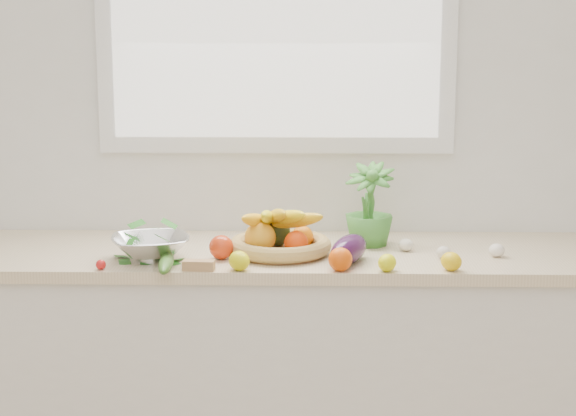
{
  "coord_description": "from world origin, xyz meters",
  "views": [
    {
      "loc": [
        0.11,
        -1.0,
        1.61
      ],
      "look_at": [
        0.05,
        1.93,
        1.05
      ],
      "focal_mm": 55.0,
      "sensor_mm": 36.0,
      "label": 1
    }
  ],
  "objects_px": {
    "cucumber": "(166,263)",
    "potted_herb": "(369,207)",
    "fruit_basket": "(279,239)",
    "colander_with_spinach": "(150,241)",
    "eggplant": "(349,249)",
    "apple": "(221,247)"
  },
  "relations": [
    {
      "from": "apple",
      "to": "colander_with_spinach",
      "type": "height_order",
      "value": "colander_with_spinach"
    },
    {
      "from": "potted_herb",
      "to": "fruit_basket",
      "type": "relative_size",
      "value": 0.73
    },
    {
      "from": "fruit_basket",
      "to": "colander_with_spinach",
      "type": "xyz_separation_m",
      "value": [
        -0.42,
        -0.1,
        0.01
      ]
    },
    {
      "from": "eggplant",
      "to": "colander_with_spinach",
      "type": "xyz_separation_m",
      "value": [
        -0.65,
        0.02,
        0.02
      ]
    },
    {
      "from": "cucumber",
      "to": "colander_with_spinach",
      "type": "xyz_separation_m",
      "value": [
        -0.07,
        0.11,
        0.04
      ]
    },
    {
      "from": "eggplant",
      "to": "fruit_basket",
      "type": "height_order",
      "value": "fruit_basket"
    },
    {
      "from": "apple",
      "to": "cucumber",
      "type": "xyz_separation_m",
      "value": [
        -0.16,
        -0.14,
        -0.02
      ]
    },
    {
      "from": "cucumber",
      "to": "potted_herb",
      "type": "distance_m",
      "value": 0.76
    },
    {
      "from": "colander_with_spinach",
      "to": "apple",
      "type": "bearing_deg",
      "value": 6.15
    },
    {
      "from": "apple",
      "to": "potted_herb",
      "type": "relative_size",
      "value": 0.26
    },
    {
      "from": "cucumber",
      "to": "potted_herb",
      "type": "relative_size",
      "value": 0.78
    },
    {
      "from": "cucumber",
      "to": "fruit_basket",
      "type": "relative_size",
      "value": 0.57
    },
    {
      "from": "apple",
      "to": "colander_with_spinach",
      "type": "bearing_deg",
      "value": -173.85
    },
    {
      "from": "potted_herb",
      "to": "fruit_basket",
      "type": "bearing_deg",
      "value": -155.17
    },
    {
      "from": "eggplant",
      "to": "cucumber",
      "type": "bearing_deg",
      "value": -170.86
    },
    {
      "from": "eggplant",
      "to": "colander_with_spinach",
      "type": "bearing_deg",
      "value": 178.07
    },
    {
      "from": "apple",
      "to": "cucumber",
      "type": "relative_size",
      "value": 0.33
    },
    {
      "from": "potted_herb",
      "to": "colander_with_spinach",
      "type": "distance_m",
      "value": 0.77
    },
    {
      "from": "fruit_basket",
      "to": "colander_with_spinach",
      "type": "bearing_deg",
      "value": -166.7
    },
    {
      "from": "cucumber",
      "to": "potted_herb",
      "type": "xyz_separation_m",
      "value": [
        0.66,
        0.36,
        0.11
      ]
    },
    {
      "from": "eggplant",
      "to": "colander_with_spinach",
      "type": "relative_size",
      "value": 0.75
    },
    {
      "from": "apple",
      "to": "potted_herb",
      "type": "bearing_deg",
      "value": 23.57
    }
  ]
}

